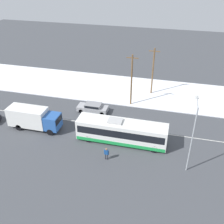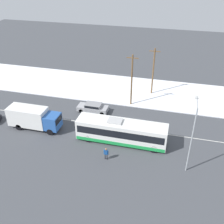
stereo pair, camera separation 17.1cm
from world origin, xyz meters
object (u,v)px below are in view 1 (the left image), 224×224
pedestrian_at_stop (106,153)px  utility_pole_roadside (132,80)px  streetlamp (193,129)px  utility_pole_snowlot (153,71)px  box_truck (33,118)px  city_bus (122,132)px  sedan_car (93,107)px

pedestrian_at_stop → utility_pole_roadside: utility_pole_roadside is taller
utility_pole_roadside → streetlamp: bearing=-54.9°
utility_pole_roadside → utility_pole_snowlot: 5.49m
box_truck → utility_pole_snowlot: utility_pole_snowlot is taller
city_bus → box_truck: bearing=179.8°
streetlamp → utility_pole_snowlot: size_ratio=1.00×
sedan_car → pedestrian_at_stop: (4.93, -10.07, 0.23)m
sedan_car → city_bus: bearing=133.2°
city_bus → pedestrian_at_stop: city_bus is taller
utility_pole_roadside → sedan_car: bearing=-144.7°
city_bus → utility_pole_snowlot: (2.01, 14.70, 2.68)m
sedan_car → pedestrian_at_stop: bearing=116.1°
box_truck → sedan_car: bearing=43.9°
pedestrian_at_stop → utility_pole_roadside: size_ratio=0.20×
utility_pole_roadside → utility_pole_snowlot: size_ratio=1.03×
streetlamp → box_truck: bearing=172.4°
city_bus → sedan_car: city_bus is taller
utility_pole_roadside → utility_pole_snowlot: bearing=60.4°
sedan_car → box_truck: bearing=43.9°
utility_pole_roadside → utility_pole_snowlot: utility_pole_roadside is taller
streetlamp → utility_pole_roadside: 15.47m
city_bus → box_truck: (-12.35, 0.03, 0.16)m
box_truck → pedestrian_at_stop: bearing=-18.7°
box_truck → streetlamp: size_ratio=0.90×
sedan_car → streetlamp: size_ratio=0.58×
pedestrian_at_stop → streetlamp: (9.13, 1.09, 4.09)m
box_truck → utility_pole_roadside: bearing=40.3°
city_bus → utility_pole_roadside: utility_pole_roadside is taller
streetlamp → utility_pole_roadside: (-8.88, 12.64, -0.74)m
box_truck → sedan_car: box_truck is taller
box_truck → utility_pole_roadside: (11.64, 9.89, 2.66)m
box_truck → streetlamp: streetlamp is taller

